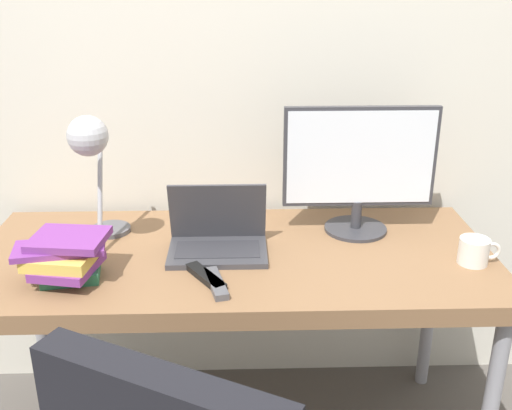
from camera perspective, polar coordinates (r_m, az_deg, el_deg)
The scene contains 9 objects.
wall_back at distance 2.22m, azimuth -2.21°, elevation 12.90°, with size 8.00×0.05×2.60m.
desk at distance 1.99m, azimuth -2.04°, elevation -6.15°, with size 1.69×0.73×0.77m.
laptop at distance 1.95m, azimuth -3.67°, elevation -3.17°, with size 0.32×0.22×0.22m.
monitor at distance 2.07m, azimuth 9.83°, elevation 3.70°, with size 0.52×0.22×0.44m.
desk_lamp at distance 1.92m, azimuth -15.38°, elevation 4.85°, with size 0.14×0.31×0.46m.
book_stack at distance 1.85m, azimuth -17.65°, elevation -4.73°, with size 0.28×0.23×0.14m.
tv_remote at distance 1.80m, azimuth -4.80°, elevation -6.82°, with size 0.13×0.17×0.02m.
media_remote at distance 1.76m, azimuth -3.83°, elevation -7.45°, with size 0.08×0.18×0.02m.
mug at distance 1.99m, azimuth 20.10°, elevation -4.14°, with size 0.13×0.09×0.08m.
Camera 1 is at (0.02, -1.39, 1.64)m, focal length 42.00 mm.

